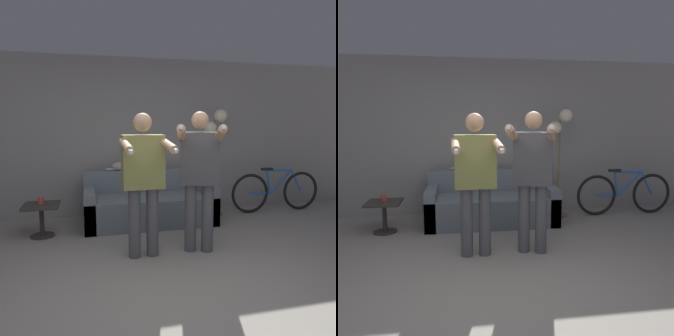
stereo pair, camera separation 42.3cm
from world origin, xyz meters
The scene contains 10 objects.
ground_plane centered at (0.00, 0.00, 0.00)m, with size 16.00×16.00×0.00m, color gray.
wall_back centered at (0.00, 2.79, 1.30)m, with size 10.00×0.05×2.60m.
couch centered at (0.19, 2.15, 0.26)m, with size 1.96×0.88×0.78m.
person_left centered at (-0.12, 0.86, 0.95)m, with size 0.55×0.68×1.64m.
person_right centered at (0.54, 0.86, 0.97)m, with size 0.64×0.76×1.67m.
cat centered at (-0.15, 2.49, 0.86)m, with size 0.52×0.13×0.17m.
floor_lamp centered at (1.34, 2.36, 1.36)m, with size 0.39×0.33×1.76m.
side_table centered at (-1.35, 1.87, 0.32)m, with size 0.46×0.46×0.44m.
cup centered at (-1.36, 1.90, 0.49)m, with size 0.08×0.08×0.09m.
bicycle centered at (2.45, 2.27, 0.36)m, with size 1.67×0.07×0.77m.
Camera 2 is at (-0.31, -2.80, 1.53)m, focal length 35.00 mm.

